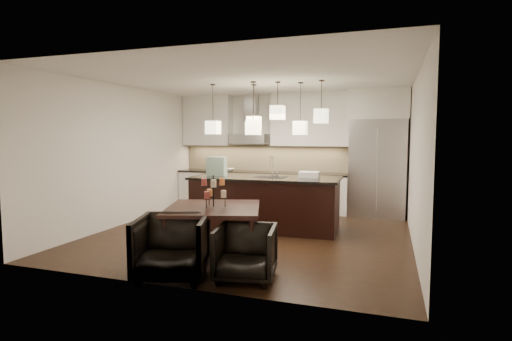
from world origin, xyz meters
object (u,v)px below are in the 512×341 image
(armchair_left, at_px, (172,247))
(armchair_right, at_px, (246,253))
(refrigerator, at_px, (377,168))
(island_body, at_px, (266,204))
(dining_table, at_px, (214,233))

(armchair_left, height_order, armchair_right, armchair_left)
(refrigerator, relative_size, island_body, 0.79)
(refrigerator, distance_m, armchair_left, 5.44)
(refrigerator, distance_m, armchair_right, 4.88)
(island_body, xyz_separation_m, dining_table, (-0.13, -2.13, -0.09))
(refrigerator, height_order, dining_table, refrigerator)
(refrigerator, relative_size, armchair_right, 2.86)
(refrigerator, xyz_separation_m, island_body, (-2.00, -1.89, -0.59))
(island_body, distance_m, armchair_right, 2.79)
(island_body, distance_m, dining_table, 2.13)
(refrigerator, distance_m, island_body, 2.82)
(armchair_left, relative_size, armchair_right, 1.18)
(dining_table, bearing_deg, refrigerator, 44.97)
(armchair_left, bearing_deg, dining_table, 60.60)
(island_body, xyz_separation_m, armchair_right, (0.58, -2.72, -0.14))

